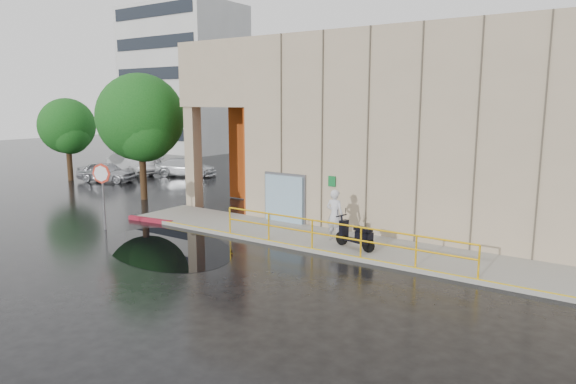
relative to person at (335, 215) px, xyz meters
The scene contains 15 objects.
ground 5.78m from the person, 127.63° to the right, with size 120.00×120.00×0.00m, color black.
sidewalk 1.17m from the person, ahead, with size 20.00×3.00×0.15m, color gray.
building 7.38m from the person, 75.84° to the left, with size 20.00×10.17×8.00m.
guardrail 1.61m from the person, 59.49° to the right, with size 9.56×0.06×1.03m.
distant_building 39.78m from the person, 143.26° to the left, with size 12.00×8.08×15.00m.
person is the anchor object (origin of this frame).
scooter 1.32m from the person, 27.38° to the right, with size 1.75×0.93×1.33m.
stop_sign 9.65m from the person, 158.84° to the right, with size 0.80×0.31×2.77m.
red_curb 8.65m from the person, behind, with size 2.40×0.18×0.18m, color maroon.
puddle 6.23m from the person, 141.63° to the right, with size 6.53×4.02×0.01m, color black.
car_a 20.42m from the person, 166.63° to the left, with size 1.56×3.88×1.32m, color #A9AAB1.
car_b 22.84m from the person, 159.41° to the left, with size 1.68×4.82×1.59m, color #BCBCBE.
car_c 19.89m from the person, 151.32° to the left, with size 1.79×4.41×1.28m, color silver.
tree_near 13.28m from the person, behind, with size 4.62×4.62×6.74m.
tree_far 22.76m from the person, behind, with size 3.66×3.66×5.49m.
Camera 1 is at (12.47, -11.83, 5.25)m, focal length 32.00 mm.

